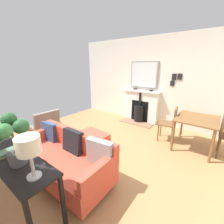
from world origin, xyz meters
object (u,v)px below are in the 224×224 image
Objects in this scene: sofa at (66,158)px; table_lamp_far_end at (29,147)px; ottoman at (89,141)px; mantel_bowl_near at (135,89)px; mantel_bowl_far at (151,90)px; potted_plant at (10,134)px; armchair_accent at (45,125)px; dining_table at (197,122)px; fireplace at (140,108)px; dining_chair_near_fireplace at (171,122)px; console_table at (13,163)px; book_stack at (7,153)px.

table_lamp_far_end reaches higher than sofa.
table_lamp_far_end is at bearing 27.37° from ottoman.
mantel_bowl_near is 3.27m from sofa.
mantel_bowl_far is 2.54m from ottoman.
armchair_accent is at bearing -127.04° from potted_plant.
dining_table is (-1.52, 1.83, 0.39)m from ottoman.
fireplace reaches higher than sofa.
table_lamp_far_end is (1.53, 0.79, 0.88)m from ottoman.
dining_chair_near_fireplace is (0.82, 1.22, 0.05)m from fireplace.
armchair_accent is (2.72, -1.52, -0.63)m from mantel_bowl_far.
dining_chair_near_fireplace is at bearing -91.15° from dining_table.
mantel_bowl_far is at bearing 170.86° from ottoman.
console_table is at bearing 5.93° from mantel_bowl_near.
dining_chair_near_fireplace is at bearing 47.10° from mantel_bowl_far.
potted_plant is (3.91, 0.06, 0.07)m from mantel_bowl_far.
armchair_accent reaches higher than ottoman.
ottoman is 2.01m from dining_chair_near_fireplace.
armchair_accent is 2.35m from table_lamp_far_end.
sofa is (3.14, 0.17, -0.12)m from fireplace.
ottoman is (2.37, 0.18, -0.85)m from mantel_bowl_near.
dining_table is at bearing 145.20° from sofa.
potted_plant is at bearing 15.88° from ottoman.
mantel_bowl_far is at bearing 150.78° from armchair_accent.
mantel_bowl_near is 1.10× the size of mantel_bowl_far.
sofa is 6.92× the size of book_stack.
sofa is at bearing 3.01° from fireplace.
armchair_accent is at bearing -24.00° from fireplace.
console_table is (1.53, 0.23, 0.44)m from ottoman.
ottoman is 2.91× the size of book_stack.
armchair_accent is 1.76m from book_stack.
mantel_bowl_far is at bearing -179.12° from potted_plant.
fireplace is 4.00m from table_lamp_far_end.
ottoman is 1.85m from potted_plant.
mantel_bowl_near is 0.14× the size of dining_table.
armchair_accent is at bearing -72.70° from ottoman.
ottoman is 1.93m from table_lamp_far_end.
potted_plant is at bearing 15.52° from sofa.
potted_plant reaches higher than mantel_bowl_near.
mantel_bowl_near reaches higher than mantel_bowl_far.
mantel_bowl_near is 1.78m from dining_chair_near_fireplace.
potted_plant is 0.66× the size of dining_chair_near_fireplace.
dining_chair_near_fireplace reaches higher than console_table.
table_lamp_far_end reaches higher than fireplace.
mantel_bowl_far is at bearing 176.16° from book_stack.
dining_table is 0.56m from dining_chair_near_fireplace.
mantel_bowl_far reaches higher than dining_chair_near_fireplace.
mantel_bowl_near is (-0.01, -0.24, 0.62)m from fireplace.
sofa is 2.10× the size of armchair_accent.
console_table is at bearing -96.24° from potted_plant.
book_stack is (-0.02, -0.32, -0.36)m from potted_plant.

